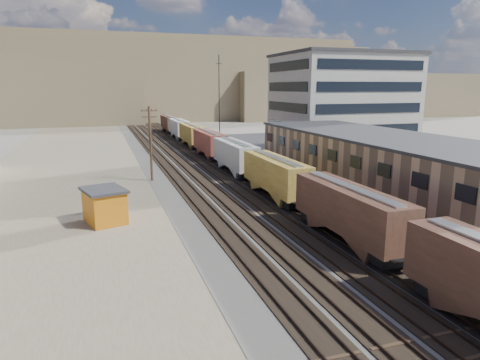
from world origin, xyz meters
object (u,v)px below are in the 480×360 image
object	(u,v)px
freight_train	(221,148)
parked_car_blue	(327,148)
maintenance_shed	(105,205)
utility_pole_north	(150,142)

from	to	relation	value
freight_train	parked_car_blue	xyz separation A→B (m)	(24.00, 7.99, -2.09)
maintenance_shed	freight_train	bearing A→B (deg)	54.67
freight_train	utility_pole_north	size ratio (longest dim) A/B	11.97
utility_pole_north	parked_car_blue	xyz separation A→B (m)	(36.30, 17.26, -4.59)
utility_pole_north	maintenance_shed	size ratio (longest dim) A/B	1.90
utility_pole_north	freight_train	bearing A→B (deg)	36.99
freight_train	maintenance_shed	world-z (taller)	freight_train
maintenance_shed	parked_car_blue	xyz separation A→B (m)	(42.64, 34.29, -0.97)
freight_train	utility_pole_north	distance (m)	15.60
parked_car_blue	freight_train	bearing A→B (deg)	163.94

